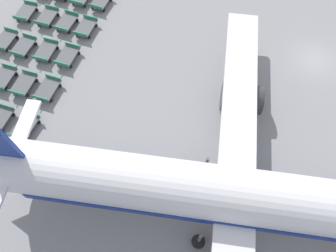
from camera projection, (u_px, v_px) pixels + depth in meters
ground_plane at (315, 60)px, 32.38m from camera, size 500.00×500.00×0.00m
airplane at (249, 198)px, 22.23m from camera, size 36.36×39.76×13.92m
baggage_dolly_row_near_col_c at (26, 12)px, 34.98m from camera, size 3.30×1.82×0.92m
baggage_dolly_row_near_col_d at (5, 40)px, 33.05m from camera, size 3.33×1.93×0.92m
baggage_dolly_row_mid_a_col_c at (47, 17)px, 34.62m from camera, size 3.31×1.86×0.92m
baggage_dolly_row_mid_a_col_d at (24, 46)px, 32.64m from camera, size 3.33×1.94×0.92m
baggage_dolly_row_mid_a_col_e at (4, 78)px, 30.76m from camera, size 3.31×1.88×0.92m
baggage_dolly_row_mid_b_col_c at (66, 22)px, 34.24m from camera, size 3.33×1.94×0.92m
baggage_dolly_row_mid_b_col_d at (46, 51)px, 32.35m from camera, size 3.30×1.84×0.92m
baggage_dolly_row_mid_b_col_e at (24, 84)px, 30.40m from camera, size 3.32×1.88×0.92m
baggage_dolly_row_far_col_b at (101, 1)px, 35.80m from camera, size 3.34×1.97×0.92m
baggage_dolly_row_far_col_c at (86, 28)px, 33.89m from camera, size 3.32×1.91×0.92m
baggage_dolly_row_far_col_d at (67, 56)px, 32.04m from camera, size 3.32×1.90×0.92m
baggage_dolly_row_far_col_e at (48, 89)px, 30.12m from camera, size 3.32×1.91×0.92m
baggage_dolly_row_far_col_f at (25, 126)px, 28.23m from camera, size 3.34×1.99×0.92m
stand_guidance_stripe at (141, 169)px, 26.84m from camera, size 1.97×21.75×0.01m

